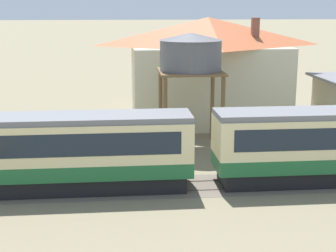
% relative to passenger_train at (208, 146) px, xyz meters
% --- Properties ---
extents(ground_plane, '(600.00, 600.00, 0.00)m').
position_rel_passenger_train_xyz_m(ground_plane, '(5.46, 0.28, -2.27)').
color(ground_plane, '#7A7056').
extents(passenger_train, '(72.39, 2.87, 4.09)m').
position_rel_passenger_train_xyz_m(passenger_train, '(0.00, 0.00, 0.00)').
color(passenger_train, '#1E6033').
rests_on(passenger_train, ground_plane).
extents(station_house_terracotta_roof, '(13.38, 9.15, 8.64)m').
position_rel_passenger_train_xyz_m(station_house_terracotta_roof, '(2.66, 15.81, 2.19)').
color(station_house_terracotta_roof, beige).
rests_on(station_house_terracotta_roof, ground_plane).
extents(water_tower, '(4.33, 4.33, 7.84)m').
position_rel_passenger_train_xyz_m(water_tower, '(0.13, 7.99, 4.10)').
color(water_tower, brown).
rests_on(water_tower, ground_plane).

